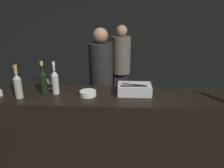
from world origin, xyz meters
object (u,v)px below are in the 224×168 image
object	(u,v)px
ice_bin_with_bottles	(134,89)
white_wine_bottle	(55,81)
wine_glass	(47,81)
bowl_white	(88,93)
person_blond_tee	(101,81)
champagne_bottle	(43,81)
person_in_hoodie	(121,64)
rose_wine_bottle	(18,85)

from	to	relation	value
ice_bin_with_bottles	white_wine_bottle	size ratio (longest dim) A/B	1.00
ice_bin_with_bottles	wine_glass	world-z (taller)	wine_glass
ice_bin_with_bottles	bowl_white	bearing A→B (deg)	-171.72
white_wine_bottle	person_blond_tee	distance (m)	0.94
champagne_bottle	person_in_hoodie	size ratio (longest dim) A/B	0.22
rose_wine_bottle	person_in_hoodie	size ratio (longest dim) A/B	0.22
person_in_hoodie	bowl_white	bearing A→B (deg)	146.01
champagne_bottle	person_in_hoodie	bearing A→B (deg)	66.14
ice_bin_with_bottles	person_in_hoodie	xyz separation A→B (m)	(-0.17, 1.87, -0.22)
champagne_bottle	white_wine_bottle	distance (m)	0.14
wine_glass	champagne_bottle	bearing A→B (deg)	-87.99
ice_bin_with_bottles	bowl_white	size ratio (longest dim) A/B	2.03
wine_glass	white_wine_bottle	xyz separation A→B (m)	(0.14, -0.14, 0.05)
ice_bin_with_bottles	bowl_white	world-z (taller)	ice_bin_with_bottles
bowl_white	wine_glass	bearing A→B (deg)	160.88
bowl_white	person_in_hoodie	xyz separation A→B (m)	(0.34, 1.94, -0.18)
ice_bin_with_bottles	bowl_white	distance (m)	0.51
wine_glass	person_blond_tee	distance (m)	0.89
ice_bin_with_bottles	champagne_bottle	size ratio (longest dim) A/B	1.00
wine_glass	person_in_hoodie	xyz separation A→B (m)	(0.84, 1.77, -0.25)
champagne_bottle	person_blond_tee	bearing A→B (deg)	54.27
champagne_bottle	white_wine_bottle	xyz separation A→B (m)	(0.14, -0.02, 0.00)
champagne_bottle	rose_wine_bottle	bearing A→B (deg)	-144.06
bowl_white	person_blond_tee	world-z (taller)	person_blond_tee
champagne_bottle	person_in_hoodie	world-z (taller)	person_in_hoodie
wine_glass	white_wine_bottle	size ratio (longest dim) A/B	0.35
champagne_bottle	person_blond_tee	size ratio (longest dim) A/B	0.21
wine_glass	champagne_bottle	world-z (taller)	champagne_bottle
ice_bin_with_bottles	champagne_bottle	world-z (taller)	champagne_bottle
rose_wine_bottle	person_blond_tee	bearing A→B (deg)	50.32
champagne_bottle	wine_glass	bearing A→B (deg)	92.01
ice_bin_with_bottles	person_blond_tee	distance (m)	0.90
bowl_white	wine_glass	xyz separation A→B (m)	(-0.50, 0.17, 0.07)
bowl_white	rose_wine_bottle	bearing A→B (deg)	-172.00
white_wine_bottle	person_blond_tee	size ratio (longest dim) A/B	0.21
ice_bin_with_bottles	wine_glass	xyz separation A→B (m)	(-1.01, 0.10, 0.03)
ice_bin_with_bottles	person_blond_tee	xyz separation A→B (m)	(-0.44, 0.76, -0.18)
champagne_bottle	person_blond_tee	distance (m)	0.99
bowl_white	champagne_bottle	size ratio (longest dim) A/B	0.49
bowl_white	white_wine_bottle	bearing A→B (deg)	174.32
white_wine_bottle	champagne_bottle	bearing A→B (deg)	171.94
bowl_white	wine_glass	world-z (taller)	wine_glass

